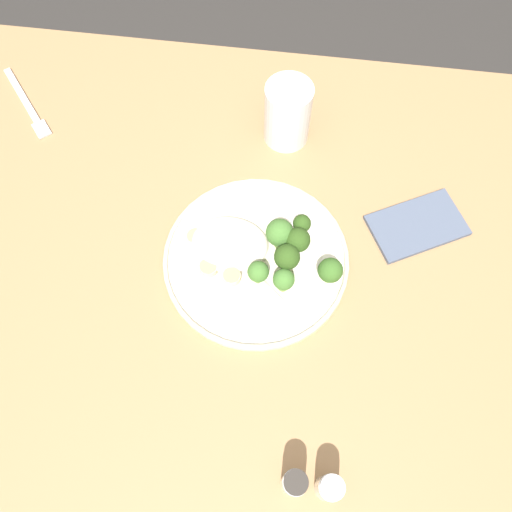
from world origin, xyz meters
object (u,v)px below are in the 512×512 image
at_px(broccoli_floret_small_sprig, 287,257).
at_px(seared_scallop_half_hidden, 195,237).
at_px(broccoli_floret_near_rim, 284,280).
at_px(pepper_shaker, 294,483).
at_px(folded_napkin, 417,225).
at_px(salt_shaker, 329,488).
at_px(seared_scallop_on_noodles, 214,253).
at_px(broccoli_floret_beside_noodles, 302,225).
at_px(dinner_plate, 256,259).
at_px(broccoli_floret_left_leaning, 298,240).
at_px(seared_scallop_front_small, 232,276).
at_px(broccoli_floret_split_head, 258,272).
at_px(water_glass, 287,116).
at_px(broccoli_floret_front_edge, 280,233).
at_px(seared_scallop_tiny_bay, 234,264).
at_px(seared_scallop_right_edge, 209,267).
at_px(broccoli_floret_tall_stalk, 330,271).
at_px(seared_scallop_rear_pale, 232,246).
at_px(dinner_fork, 27,105).

bearing_deg(broccoli_floret_small_sprig, seared_scallop_half_hidden, -11.31).
relative_size(broccoli_floret_near_rim, pepper_shaker, 0.70).
distance_m(folded_napkin, salt_shaker, 0.43).
bearing_deg(seared_scallop_on_noodles, broccoli_floret_beside_noodles, -156.89).
xyz_separation_m(broccoli_floret_near_rim, salt_shaker, (-0.09, 0.27, -0.01)).
height_order(dinner_plate, seared_scallop_on_noodles, seared_scallop_on_noodles).
bearing_deg(broccoli_floret_left_leaning, seared_scallop_front_small, 32.53).
height_order(dinner_plate, broccoli_floret_small_sprig, broccoli_floret_small_sprig).
distance_m(broccoli_floret_left_leaning, pepper_shaker, 0.33).
relative_size(seared_scallop_half_hidden, broccoli_floret_left_leaning, 0.45).
bearing_deg(broccoli_floret_small_sprig, dinner_plate, -12.07).
distance_m(dinner_plate, broccoli_floret_split_head, 0.05).
relative_size(dinner_plate, broccoli_floret_split_head, 5.87).
xyz_separation_m(water_glass, pepper_shaker, (-0.07, 0.56, -0.02)).
bearing_deg(broccoli_floret_left_leaning, broccoli_floret_front_edge, -17.66).
relative_size(seared_scallop_tiny_bay, broccoli_floret_small_sprig, 0.40).
bearing_deg(seared_scallop_right_edge, salt_shaker, 125.69).
distance_m(seared_scallop_tiny_bay, broccoli_floret_near_rim, 0.08).
xyz_separation_m(broccoli_floret_tall_stalk, broccoli_floret_small_sprig, (0.07, -0.01, 0.01)).
xyz_separation_m(broccoli_floret_split_head, water_glass, (-0.01, -0.29, 0.01)).
height_order(broccoli_floret_near_rim, broccoli_floret_left_leaning, broccoli_floret_left_leaning).
bearing_deg(seared_scallop_rear_pale, broccoli_floret_beside_noodles, -158.97).
bearing_deg(broccoli_floret_beside_noodles, dinner_fork, -21.51).
height_order(water_glass, folded_napkin, water_glass).
relative_size(seared_scallop_right_edge, pepper_shaker, 0.43).
xyz_separation_m(seared_scallop_half_hidden, broccoli_floret_left_leaning, (-0.16, -0.00, 0.03)).
xyz_separation_m(dinner_fork, salt_shaker, (-0.59, 0.57, 0.03)).
bearing_deg(broccoli_floret_beside_noodles, broccoli_floret_tall_stalk, 124.24).
bearing_deg(seared_scallop_on_noodles, dinner_fork, -33.67).
xyz_separation_m(seared_scallop_right_edge, broccoli_floret_left_leaning, (-0.13, -0.05, 0.03)).
relative_size(folded_napkin, pepper_shaker, 2.24).
bearing_deg(seared_scallop_tiny_bay, broccoli_floret_beside_noodles, -144.18).
height_order(broccoli_floret_front_edge, salt_shaker, broccoli_floret_front_edge).
distance_m(broccoli_floret_left_leaning, broccoli_floret_beside_noodles, 0.03).
height_order(seared_scallop_half_hidden, salt_shaker, salt_shaker).
relative_size(seared_scallop_rear_pale, broccoli_floret_split_head, 0.61).
distance_m(seared_scallop_on_noodles, seared_scallop_right_edge, 0.03).
bearing_deg(water_glass, seared_scallop_right_edge, 72.30).
height_order(seared_scallop_rear_pale, folded_napkin, seared_scallop_rear_pale).
bearing_deg(broccoli_floret_left_leaning, dinner_plate, 18.34).
bearing_deg(seared_scallop_front_small, broccoli_floret_split_head, -175.19).
bearing_deg(water_glass, dinner_plate, 85.37).
bearing_deg(broccoli_floret_beside_noodles, folded_napkin, -166.61).
distance_m(broccoli_floret_front_edge, salt_shaker, 0.36).
xyz_separation_m(broccoli_floret_small_sprig, water_glass, (0.03, -0.26, 0.00)).
xyz_separation_m(seared_scallop_right_edge, broccoli_floret_tall_stalk, (-0.18, -0.01, 0.02)).
xyz_separation_m(broccoli_floret_tall_stalk, broccoli_floret_split_head, (0.11, 0.02, -0.00)).
bearing_deg(broccoli_floret_front_edge, dinner_fork, -24.98).
bearing_deg(water_glass, seared_scallop_tiny_bay, 78.99).
relative_size(broccoli_floret_near_rim, broccoli_floret_left_leaning, 0.77).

